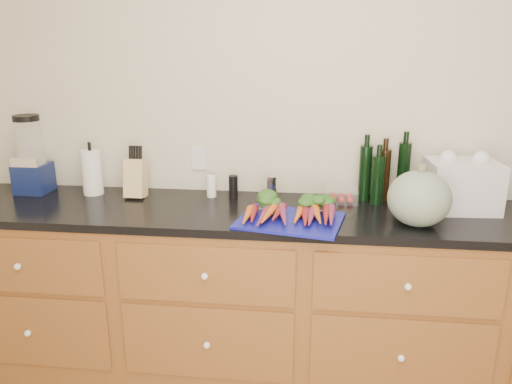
# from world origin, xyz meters

# --- Properties ---
(wall_back) EXTENTS (4.10, 0.05, 2.60)m
(wall_back) POSITION_xyz_m (0.00, 1.62, 1.30)
(wall_back) COLOR beige
(wall_back) RESTS_ON ground
(cabinets) EXTENTS (3.60, 0.64, 0.90)m
(cabinets) POSITION_xyz_m (0.00, 1.30, 0.45)
(cabinets) COLOR brown
(cabinets) RESTS_ON ground
(countertop) EXTENTS (3.64, 0.62, 0.04)m
(countertop) POSITION_xyz_m (0.00, 1.30, 0.92)
(countertop) COLOR black
(countertop) RESTS_ON cabinets
(cutting_board) EXTENTS (0.52, 0.43, 0.01)m
(cutting_board) POSITION_xyz_m (-0.08, 1.14, 0.95)
(cutting_board) COLOR #11148F
(cutting_board) RESTS_ON countertop
(carrots) EXTENTS (0.44, 0.32, 0.06)m
(carrots) POSITION_xyz_m (-0.08, 1.18, 0.98)
(carrots) COLOR #D95D19
(carrots) RESTS_ON cutting_board
(squash) EXTENTS (0.28, 0.28, 0.25)m
(squash) POSITION_xyz_m (0.50, 1.16, 1.07)
(squash) COLOR slate
(squash) RESTS_ON countertop
(blender_appliance) EXTENTS (0.17, 0.17, 0.42)m
(blender_appliance) POSITION_xyz_m (-1.50, 1.46, 1.13)
(blender_appliance) COLOR #101B4B
(blender_appliance) RESTS_ON countertop
(paper_towel) EXTENTS (0.11, 0.11, 0.24)m
(paper_towel) POSITION_xyz_m (-1.16, 1.46, 1.06)
(paper_towel) COLOR white
(paper_towel) RESTS_ON countertop
(knife_block) EXTENTS (0.10, 0.10, 0.20)m
(knife_block) POSITION_xyz_m (-0.91, 1.44, 1.04)
(knife_block) COLOR #D1BB7A
(knife_block) RESTS_ON countertop
(grinder_salt) EXTENTS (0.05, 0.05, 0.12)m
(grinder_salt) POSITION_xyz_m (-0.51, 1.48, 1.00)
(grinder_salt) COLOR white
(grinder_salt) RESTS_ON countertop
(grinder_pepper) EXTENTS (0.05, 0.05, 0.12)m
(grinder_pepper) POSITION_xyz_m (-0.39, 1.48, 1.00)
(grinder_pepper) COLOR black
(grinder_pepper) RESTS_ON countertop
(canister_chrome) EXTENTS (0.05, 0.05, 0.12)m
(canister_chrome) POSITION_xyz_m (-0.19, 1.48, 1.00)
(canister_chrome) COLOR white
(canister_chrome) RESTS_ON countertop
(tomato_box) EXTENTS (0.16, 0.13, 0.08)m
(tomato_box) POSITION_xyz_m (0.18, 1.47, 0.98)
(tomato_box) COLOR white
(tomato_box) RESTS_ON countertop
(bottles) EXTENTS (0.26, 0.13, 0.31)m
(bottles) POSITION_xyz_m (0.38, 1.51, 1.08)
(bottles) COLOR black
(bottles) RESTS_ON countertop
(grocery_bag) EXTENTS (0.35, 0.28, 0.24)m
(grocery_bag) POSITION_xyz_m (0.75, 1.42, 1.06)
(grocery_bag) COLOR white
(grocery_bag) RESTS_ON countertop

